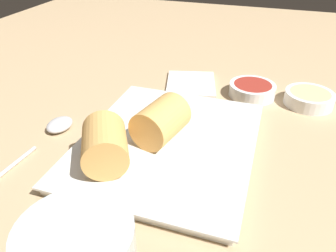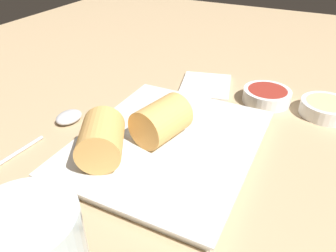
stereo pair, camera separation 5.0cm
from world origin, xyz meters
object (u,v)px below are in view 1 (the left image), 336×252
object	(u,v)px
serving_plate	(168,144)
dipping_bowl_near	(252,90)
spoon	(54,129)
napkin	(191,84)
dipping_bowl_far	(309,98)

from	to	relation	value
serving_plate	dipping_bowl_near	xyz separation A→B (cm)	(-19.56, 9.10, 0.45)
dipping_bowl_near	spoon	bearing A→B (deg)	-50.64
serving_plate	napkin	world-z (taller)	serving_plate
napkin	spoon	bearing A→B (deg)	-33.75
serving_plate	napkin	xyz separation A→B (cm)	(-20.27, -2.20, -0.46)
spoon	napkin	distance (cm)	26.58
spoon	serving_plate	bearing A→B (deg)	96.16
spoon	napkin	bearing A→B (deg)	146.25
dipping_bowl_near	spoon	distance (cm)	33.73
serving_plate	napkin	size ratio (longest dim) A/B	2.21
dipping_bowl_far	spoon	distance (cm)	41.36
serving_plate	dipping_bowl_far	bearing A→B (deg)	136.27
serving_plate	dipping_bowl_far	world-z (taller)	dipping_bowl_far
dipping_bowl_near	napkin	world-z (taller)	dipping_bowl_near
dipping_bowl_near	dipping_bowl_far	world-z (taller)	same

